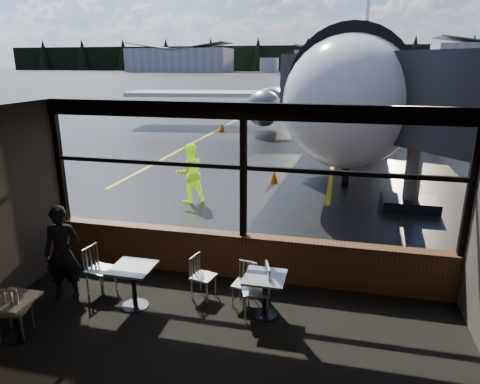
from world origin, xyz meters
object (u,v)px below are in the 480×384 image
(chair_mid_w, at_px, (100,270))
(cone_nose, at_px, (274,177))
(jet_bridge, at_px, (407,122))
(ground_crew, at_px, (190,173))
(chair_near_n, at_px, (244,285))
(chair_left_s, at_px, (14,309))
(cafe_table_near, at_px, (265,296))
(cafe_table_mid, at_px, (134,287))
(chair_near_w, at_px, (203,277))
(airliner, at_px, (363,37))
(cone_wing, at_px, (222,127))
(passenger, at_px, (63,254))
(chair_near_e, at_px, (255,291))
(cafe_table_left, at_px, (16,319))

(chair_mid_w, xyz_separation_m, cone_nose, (1.97, 8.41, -0.25))
(jet_bridge, relative_size, ground_crew, 6.38)
(chair_near_n, bearing_deg, chair_left_s, 38.24)
(chair_near_n, bearing_deg, cafe_table_near, 158.94)
(cafe_table_mid, height_order, chair_near_w, chair_near_w)
(cafe_table_near, height_order, chair_near_n, chair_near_n)
(airliner, distance_m, cone_wing, 9.93)
(chair_near_n, bearing_deg, cone_nose, -73.91)
(cafe_table_mid, xyz_separation_m, chair_near_w, (1.10, 0.59, 0.02))
(airliner, bearing_deg, jet_bridge, -83.26)
(cafe_table_mid, distance_m, chair_near_w, 1.25)
(chair_left_s, distance_m, passenger, 1.28)
(chair_near_e, height_order, ground_crew, ground_crew)
(chair_near_w, relative_size, cone_wing, 1.70)
(airliner, relative_size, cone_wing, 75.96)
(chair_near_w, relative_size, chair_left_s, 0.86)
(airliner, relative_size, jet_bridge, 3.15)
(chair_near_e, relative_size, passenger, 0.54)
(chair_mid_w, bearing_deg, ground_crew, -169.53)
(chair_near_n, bearing_deg, cone_wing, -62.43)
(cafe_table_mid, relative_size, passenger, 0.44)
(chair_near_e, bearing_deg, jet_bridge, -42.28)
(chair_mid_w, bearing_deg, cafe_table_near, 97.13)
(cafe_table_left, bearing_deg, cafe_table_near, 22.48)
(airliner, bearing_deg, cafe_table_mid, -98.46)
(airliner, bearing_deg, cafe_table_near, -92.48)
(chair_near_w, relative_size, ground_crew, 0.45)
(jet_bridge, height_order, cone_wing, jet_bridge)
(chair_near_w, bearing_deg, chair_near_e, 82.87)
(cafe_table_left, xyz_separation_m, chair_near_n, (3.27, 1.78, 0.05))
(chair_near_w, height_order, passenger, passenger)
(chair_near_n, xyz_separation_m, chair_left_s, (-3.34, -1.72, 0.08))
(cafe_table_near, xyz_separation_m, chair_near_e, (-0.15, -0.04, 0.10))
(jet_bridge, xyz_separation_m, cone_wing, (-9.21, 13.08, -2.31))
(chair_near_w, distance_m, chair_left_s, 3.12)
(jet_bridge, bearing_deg, ground_crew, -170.68)
(airliner, relative_size, cafe_table_left, 52.59)
(jet_bridge, xyz_separation_m, chair_mid_w, (-6.07, -6.70, -2.08))
(chair_near_n, distance_m, chair_left_s, 3.76)
(ground_crew, height_order, cone_wing, ground_crew)
(chair_near_e, xyz_separation_m, chair_near_w, (-1.05, 0.37, -0.07))
(chair_near_n, relative_size, cone_nose, 1.82)
(cafe_table_near, height_order, chair_left_s, chair_left_s)
(chair_near_e, bearing_deg, cone_wing, -0.66)
(chair_near_w, distance_m, ground_crew, 5.83)
(airliner, xyz_separation_m, ground_crew, (-5.35, -15.32, -4.71))
(cafe_table_near, height_order, chair_near_w, chair_near_w)
(chair_near_n, distance_m, ground_crew, 6.23)
(ground_crew, bearing_deg, cafe_table_near, 82.97)
(chair_mid_w, relative_size, cone_nose, 2.14)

